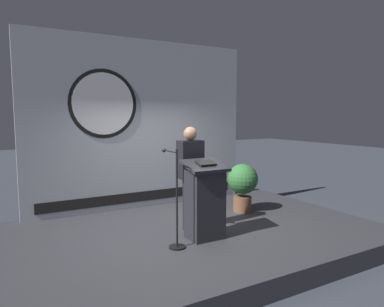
% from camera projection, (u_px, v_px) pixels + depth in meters
% --- Properties ---
extents(ground_plane, '(40.00, 40.00, 0.00)m').
position_uv_depth(ground_plane, '(186.00, 248.00, 5.81)').
color(ground_plane, '#383D47').
extents(stage_platform, '(6.40, 4.00, 0.30)m').
position_uv_depth(stage_platform, '(186.00, 240.00, 5.80)').
color(stage_platform, '#333338').
rests_on(stage_platform, ground).
extents(banner_display, '(4.69, 0.12, 3.40)m').
position_uv_depth(banner_display, '(141.00, 125.00, 7.18)').
color(banner_display, '#B2B7C1').
rests_on(banner_display, stage_platform).
extents(podium, '(0.64, 0.50, 1.22)m').
position_uv_depth(podium, '(205.00, 200.00, 5.39)').
color(podium, '#26262B').
rests_on(podium, stage_platform).
extents(speaker_person, '(0.40, 0.26, 1.71)m').
position_uv_depth(speaker_person, '(190.00, 178.00, 5.78)').
color(speaker_person, black).
rests_on(speaker_person, stage_platform).
extents(microphone_stand, '(0.24, 0.57, 1.43)m').
position_uv_depth(microphone_stand, '(175.00, 213.00, 5.04)').
color(microphone_stand, black).
rests_on(microphone_stand, stage_platform).
extents(potted_plant, '(0.60, 0.60, 0.95)m').
position_uv_depth(potted_plant, '(243.00, 183.00, 6.89)').
color(potted_plant, brown).
rests_on(potted_plant, stage_platform).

